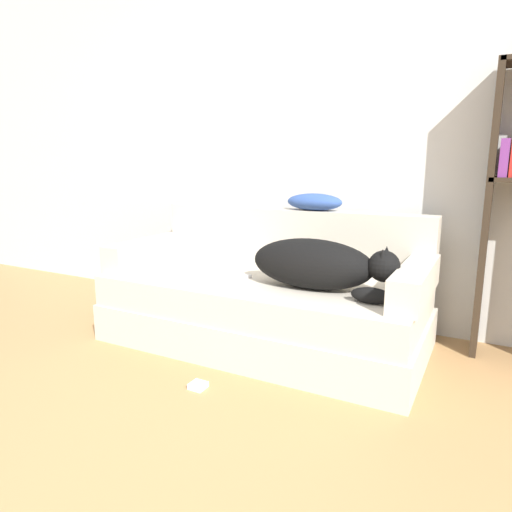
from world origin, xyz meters
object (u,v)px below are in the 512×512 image
at_px(dog, 318,264).
at_px(laptop, 220,275).
at_px(couch, 263,311).
at_px(throw_pillow, 314,202).
at_px(power_adapter, 198,386).

xyz_separation_m(dog, laptop, (-0.62, -0.02, -0.13)).
distance_m(couch, throw_pillow, 0.77).
bearing_deg(throw_pillow, power_adapter, -99.71).
height_order(dog, laptop, dog).
xyz_separation_m(couch, throw_pillow, (0.17, 0.39, 0.64)).
relative_size(dog, laptop, 2.21).
bearing_deg(power_adapter, couch, 88.72).
height_order(throw_pillow, power_adapter, throw_pillow).
xyz_separation_m(couch, power_adapter, (-0.02, -0.68, -0.19)).
bearing_deg(couch, laptop, -156.57).
height_order(couch, laptop, laptop).
xyz_separation_m(laptop, throw_pillow, (0.41, 0.49, 0.42)).
relative_size(couch, laptop, 5.16).
bearing_deg(laptop, power_adapter, -58.55).
xyz_separation_m(throw_pillow, power_adapter, (-0.18, -1.07, -0.83)).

